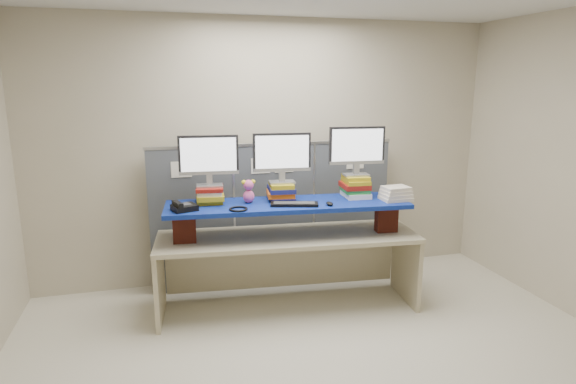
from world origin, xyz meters
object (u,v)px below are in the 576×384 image
object	(u,v)px
desk	(288,250)
keyboard	(294,204)
monitor_center	(282,155)
monitor_right	(357,148)
blue_board	(288,205)
desk_phone	(184,207)
monitor_left	(209,158)

from	to	relation	value
desk	keyboard	distance (m)	0.49
desk	monitor_center	distance (m)	0.90
monitor_right	keyboard	size ratio (longest dim) A/B	1.20
blue_board	monitor_center	distance (m)	0.47
blue_board	keyboard	size ratio (longest dim) A/B	4.96
keyboard	desk_phone	xyz separation A→B (m)	(-0.98, 0.09, 0.02)
desk	monitor_center	world-z (taller)	monitor_center
desk	desk_phone	world-z (taller)	desk_phone
blue_board	monitor_left	distance (m)	0.84
monitor_center	keyboard	bearing A→B (deg)	-72.14
desk	monitor_left	world-z (taller)	monitor_left
monitor_center	desk_phone	distance (m)	1.02
desk_phone	monitor_center	bearing A→B (deg)	-7.79
monitor_left	desk	bearing A→B (deg)	-9.50
monitor_right	desk_phone	size ratio (longest dim) A/B	2.23
desk	desk_phone	bearing A→B (deg)	-172.60
monitor_left	keyboard	size ratio (longest dim) A/B	1.20
desk	desk_phone	distance (m)	1.07
blue_board	keyboard	distance (m)	0.13
desk_phone	keyboard	bearing A→B (deg)	-22.25
desk_phone	blue_board	bearing A→B (deg)	-15.30
blue_board	monitor_right	xyz separation A→B (m)	(0.69, 0.05, 0.50)
desk	monitor_left	bearing A→B (deg)	170.50
monitor_right	desk_phone	distance (m)	1.70
monitor_left	monitor_right	xyz separation A→B (m)	(1.39, -0.13, 0.06)
desk_phone	desk	bearing A→B (deg)	-15.30
desk	monitor_right	distance (m)	1.17
monitor_right	desk	bearing A→B (deg)	-170.18
desk	monitor_center	xyz separation A→B (m)	(-0.02, 0.12, 0.89)
monitor_left	monitor_right	distance (m)	1.39
desk	blue_board	bearing A→B (deg)	5.51
keyboard	desk_phone	distance (m)	0.98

